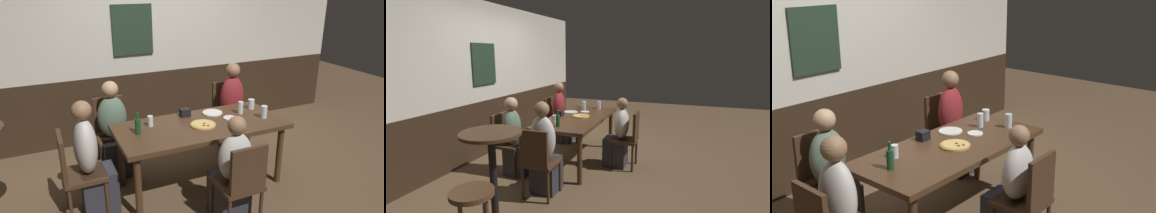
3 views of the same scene
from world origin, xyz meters
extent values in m
plane|color=brown|center=(0.00, 0.00, 0.00)|extent=(12.00, 12.00, 0.00)
cube|color=#332316|center=(0.00, 1.65, 0.47)|extent=(6.40, 0.10, 0.95)
cube|color=beige|center=(0.00, 1.65, 1.77)|extent=(6.40, 0.10, 1.65)
cube|color=#233828|center=(-0.28, 1.58, 1.57)|extent=(0.56, 0.03, 0.68)
cube|color=#472D1C|center=(0.00, 0.00, 0.71)|extent=(1.85, 0.83, 0.05)
cylinder|color=#472D1C|center=(-0.83, -0.34, 0.34)|extent=(0.07, 0.07, 0.69)
cylinder|color=#472D1C|center=(0.83, -0.34, 0.34)|extent=(0.07, 0.07, 0.69)
cylinder|color=#472D1C|center=(-0.83, 0.34, 0.34)|extent=(0.07, 0.07, 0.69)
cylinder|color=#472D1C|center=(0.83, 0.34, 0.34)|extent=(0.07, 0.07, 0.69)
cube|color=#422B1C|center=(-0.82, 0.76, 0.43)|extent=(0.40, 0.40, 0.04)
cube|color=#422B1C|center=(-0.82, 0.94, 0.67)|extent=(0.36, 0.04, 0.43)
cylinder|color=#422B1C|center=(-0.65, 0.59, 0.21)|extent=(0.04, 0.04, 0.41)
cylinder|color=#422B1C|center=(-0.99, 0.59, 0.21)|extent=(0.04, 0.04, 0.41)
cylinder|color=#422B1C|center=(-0.65, 0.93, 0.21)|extent=(0.04, 0.04, 0.41)
cylinder|color=#422B1C|center=(-0.99, 0.93, 0.21)|extent=(0.04, 0.04, 0.41)
cube|color=#422B1C|center=(0.00, -0.76, 0.43)|extent=(0.40, 0.40, 0.04)
cube|color=#422B1C|center=(0.00, -0.94, 0.67)|extent=(0.36, 0.04, 0.43)
cylinder|color=#422B1C|center=(-0.17, -0.59, 0.21)|extent=(0.04, 0.04, 0.41)
cylinder|color=#422B1C|center=(0.17, -0.59, 0.21)|extent=(0.04, 0.04, 0.41)
cylinder|color=#422B1C|center=(0.17, -0.93, 0.21)|extent=(0.04, 0.04, 0.41)
cube|color=#422B1C|center=(-1.27, 0.00, 0.43)|extent=(0.40, 0.40, 0.04)
cube|color=#422B1C|center=(-1.45, 0.00, 0.67)|extent=(0.04, 0.36, 0.43)
cylinder|color=#422B1C|center=(-1.10, 0.17, 0.21)|extent=(0.04, 0.04, 0.41)
cylinder|color=#422B1C|center=(-1.10, -0.17, 0.21)|extent=(0.04, 0.04, 0.41)
cylinder|color=#422B1C|center=(-1.44, 0.17, 0.21)|extent=(0.04, 0.04, 0.41)
cylinder|color=#422B1C|center=(-1.44, -0.17, 0.21)|extent=(0.04, 0.04, 0.41)
cube|color=#422B1C|center=(0.82, 0.76, 0.43)|extent=(0.40, 0.40, 0.04)
cube|color=#422B1C|center=(0.82, 0.94, 0.67)|extent=(0.36, 0.04, 0.43)
cylinder|color=#422B1C|center=(0.99, 0.59, 0.21)|extent=(0.04, 0.04, 0.41)
cylinder|color=#422B1C|center=(0.65, 0.59, 0.21)|extent=(0.04, 0.04, 0.41)
cylinder|color=#422B1C|center=(0.99, 0.93, 0.21)|extent=(0.04, 0.04, 0.41)
cylinder|color=#422B1C|center=(0.65, 0.93, 0.21)|extent=(0.04, 0.04, 0.41)
cube|color=#2D2D38|center=(-0.82, 0.63, 0.23)|extent=(0.32, 0.34, 0.45)
ellipsoid|color=#56705B|center=(-0.82, 0.72, 0.70)|extent=(0.34, 0.22, 0.50)
sphere|color=tan|center=(-0.82, 0.72, 1.04)|extent=(0.19, 0.19, 0.19)
cube|color=#2D2D38|center=(0.00, -0.63, 0.23)|extent=(0.32, 0.34, 0.45)
ellipsoid|color=silver|center=(0.00, -0.72, 0.69)|extent=(0.34, 0.22, 0.47)
sphere|color=#936B4C|center=(0.00, -0.72, 1.00)|extent=(0.17, 0.17, 0.17)
cube|color=#2D2D38|center=(-1.14, 0.00, 0.23)|extent=(0.34, 0.32, 0.45)
ellipsoid|color=silver|center=(-1.23, 0.00, 0.73)|extent=(0.22, 0.34, 0.56)
sphere|color=#936B4C|center=(-1.23, 0.00, 1.09)|extent=(0.18, 0.18, 0.18)
cube|color=#2D2D38|center=(0.82, 0.63, 0.23)|extent=(0.32, 0.34, 0.45)
ellipsoid|color=maroon|center=(0.82, 0.72, 0.73)|extent=(0.34, 0.22, 0.56)
sphere|color=#936B4C|center=(0.82, 0.72, 1.09)|extent=(0.19, 0.19, 0.19)
cylinder|color=tan|center=(0.00, -0.05, 0.75)|extent=(0.28, 0.28, 0.02)
cylinder|color=#DBB760|center=(0.00, -0.05, 0.76)|extent=(0.24, 0.24, 0.01)
cylinder|color=maroon|center=(0.02, -0.13, 0.77)|extent=(0.03, 0.03, 0.00)
cylinder|color=maroon|center=(-0.02, -0.10, 0.77)|extent=(0.03, 0.03, 0.00)
cylinder|color=maroon|center=(0.01, -0.05, 0.77)|extent=(0.03, 0.03, 0.00)
cylinder|color=silver|center=(-0.52, 0.18, 0.80)|extent=(0.06, 0.06, 0.12)
cylinder|color=#B26623|center=(-0.52, 0.18, 0.76)|extent=(0.05, 0.05, 0.05)
cylinder|color=silver|center=(0.76, 0.18, 0.80)|extent=(0.08, 0.08, 0.12)
cylinder|color=silver|center=(0.76, 0.18, 0.77)|extent=(0.07, 0.07, 0.07)
cylinder|color=silver|center=(0.73, -0.13, 0.81)|extent=(0.07, 0.07, 0.14)
cylinder|color=gold|center=(0.73, -0.13, 0.79)|extent=(0.06, 0.06, 0.10)
cylinder|color=silver|center=(0.56, 0.10, 0.81)|extent=(0.06, 0.06, 0.14)
cylinder|color=#B26623|center=(0.56, 0.10, 0.80)|extent=(0.05, 0.05, 0.12)
cylinder|color=#194723|center=(-0.70, 0.04, 0.82)|extent=(0.06, 0.06, 0.16)
cylinder|color=#194723|center=(-0.70, 0.04, 0.94)|extent=(0.03, 0.03, 0.07)
cylinder|color=white|center=(0.26, 0.24, 0.75)|extent=(0.23, 0.23, 0.01)
cylinder|color=white|center=(0.37, 0.01, 0.75)|extent=(0.15, 0.15, 0.01)
cube|color=black|center=(-0.07, 0.29, 0.79)|extent=(0.11, 0.09, 0.09)
camera|label=1|loc=(-1.55, -3.14, 2.22)|focal=32.69mm
camera|label=2|loc=(-4.18, -1.60, 1.76)|focal=26.49mm
camera|label=3|loc=(-2.92, -2.55, 2.28)|focal=43.00mm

